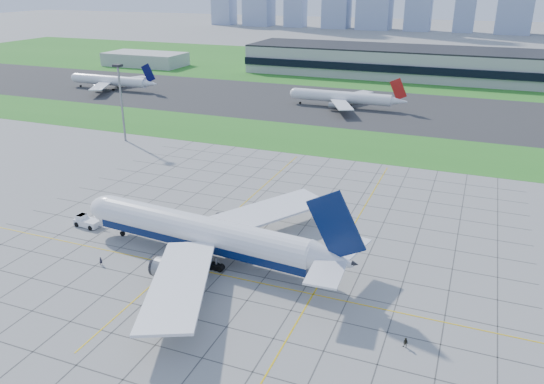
% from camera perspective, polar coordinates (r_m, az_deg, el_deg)
% --- Properties ---
extents(ground, '(1400.00, 1400.00, 0.00)m').
position_cam_1_polar(ground, '(101.94, -5.00, -8.32)').
color(ground, gray).
rests_on(ground, ground).
extents(grass_median, '(700.00, 35.00, 0.04)m').
position_cam_1_polar(grass_median, '(180.49, 7.79, 5.27)').
color(grass_median, '#2A7722').
rests_on(grass_median, ground).
extents(asphalt_taxiway, '(700.00, 75.00, 0.04)m').
position_cam_1_polar(asphalt_taxiway, '(232.61, 11.20, 8.84)').
color(asphalt_taxiway, '#383838').
rests_on(asphalt_taxiway, ground).
extents(grass_far, '(700.00, 145.00, 0.04)m').
position_cam_1_polar(grass_far, '(339.60, 14.89, 12.58)').
color(grass_far, '#2A7722').
rests_on(grass_far, ground).
extents(apron_markings, '(120.00, 130.00, 0.03)m').
position_cam_1_polar(apron_markings, '(110.52, -2.24, -5.68)').
color(apron_markings, '#474744').
rests_on(apron_markings, ground).
extents(terminal, '(260.00, 43.00, 15.80)m').
position_cam_1_polar(terminal, '(311.17, 21.85, 12.44)').
color(terminal, '#B7B7B2').
rests_on(terminal, ground).
extents(service_block, '(50.00, 25.00, 8.00)m').
position_cam_1_polar(service_block, '(354.28, -13.47, 13.73)').
color(service_block, '#B7B7B2').
rests_on(service_block, ground).
extents(light_mast, '(2.50, 2.50, 25.60)m').
position_cam_1_polar(light_mast, '(184.27, -15.98, 10.17)').
color(light_mast, gray).
rests_on(light_mast, ground).
extents(airliner, '(60.79, 61.37, 19.13)m').
position_cam_1_polar(airliner, '(104.18, -7.31, -4.45)').
color(airliner, white).
rests_on(airliner, ground).
extents(pushback_tug, '(8.95, 3.55, 2.47)m').
position_cam_1_polar(pushback_tug, '(125.09, -19.32, -3.00)').
color(pushback_tug, white).
rests_on(pushback_tug, ground).
extents(crew_near, '(0.65, 0.72, 1.64)m').
position_cam_1_polar(crew_near, '(107.87, -17.92, -7.08)').
color(crew_near, black).
rests_on(crew_near, ground).
extents(crew_far, '(0.97, 0.85, 1.68)m').
position_cam_1_polar(crew_far, '(84.45, 14.17, -15.48)').
color(crew_far, black).
rests_on(crew_far, ground).
extents(distant_jet_0, '(47.52, 42.66, 14.08)m').
position_cam_1_polar(distant_jet_0, '(279.35, -16.98, 11.40)').
color(distant_jet_0, white).
rests_on(distant_jet_0, ground).
extents(distant_jet_1, '(48.07, 42.66, 14.08)m').
position_cam_1_polar(distant_jet_1, '(230.81, 7.67, 10.09)').
color(distant_jet_1, white).
rests_on(distant_jet_1, ground).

